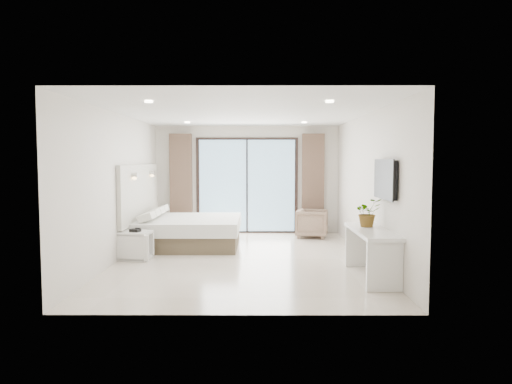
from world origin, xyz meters
TOP-DOWN VIEW (x-y plane):
  - ground at (0.00, 0.00)m, footprint 6.20×6.20m
  - room_shell at (-0.20, 0.86)m, footprint 4.62×6.22m
  - bed at (-1.23, 1.30)m, footprint 2.17×2.06m
  - nightstand at (-2.02, -0.04)m, footprint 0.64×0.57m
  - phone at (-1.99, -0.10)m, footprint 0.21×0.18m
  - console_desk at (2.04, -1.38)m, footprint 0.53×1.68m
  - plant at (2.04, -1.11)m, footprint 0.52×0.56m
  - armchair at (1.57, 2.40)m, footprint 0.80×0.83m

SIDE VIEW (x-z plane):
  - ground at x=0.00m, z-range 0.00..0.00m
  - nightstand at x=-2.02m, z-range 0.00..0.52m
  - bed at x=-1.23m, z-range -0.05..0.69m
  - armchair at x=1.57m, z-range 0.00..0.74m
  - phone at x=-1.99m, z-range 0.52..0.58m
  - console_desk at x=2.04m, z-range 0.18..0.95m
  - plant at x=2.04m, z-range 0.77..1.13m
  - room_shell at x=-0.20m, z-range 0.22..2.94m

